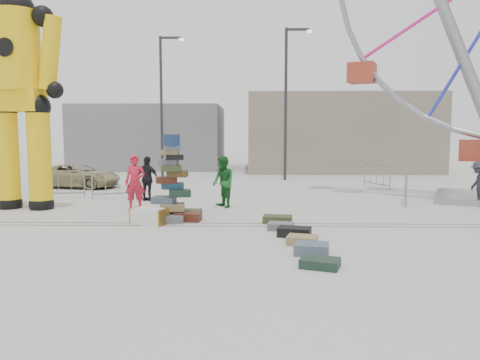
{
  "coord_description": "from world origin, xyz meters",
  "views": [
    {
      "loc": [
        1.17,
        -12.09,
        2.6
      ],
      "look_at": [
        0.84,
        1.87,
        1.15
      ],
      "focal_mm": 35.0,
      "sensor_mm": 36.0,
      "label": 1
    }
  ],
  "objects_px": {
    "barricade_dummy_b": "(58,184)",
    "parked_suv": "(77,176)",
    "pedestrian_red": "(135,182)",
    "lamp_post_right": "(288,96)",
    "crash_test_dummy": "(20,83)",
    "steamer_trunk": "(149,216)",
    "lamp_post_left": "(163,99)",
    "pedestrian_black": "(148,179)",
    "barricade_wheel_front": "(406,188)",
    "suitcase_tower": "(172,196)",
    "barricade_dummy_c": "(119,184)",
    "pedestrian_green": "(223,182)",
    "pedestrian_grey": "(478,183)",
    "barricade_wheel_back": "(377,176)"
  },
  "relations": [
    {
      "from": "crash_test_dummy",
      "to": "steamer_trunk",
      "type": "bearing_deg",
      "value": -21.22
    },
    {
      "from": "lamp_post_left",
      "to": "barricade_wheel_front",
      "type": "distance_m",
      "value": 15.25
    },
    {
      "from": "steamer_trunk",
      "to": "barricade_dummy_c",
      "type": "relative_size",
      "value": 0.48
    },
    {
      "from": "pedestrian_green",
      "to": "suitcase_tower",
      "type": "bearing_deg",
      "value": -62.08
    },
    {
      "from": "steamer_trunk",
      "to": "pedestrian_grey",
      "type": "bearing_deg",
      "value": 37.15
    },
    {
      "from": "lamp_post_left",
      "to": "parked_suv",
      "type": "distance_m",
      "value": 7.48
    },
    {
      "from": "pedestrian_red",
      "to": "lamp_post_right",
      "type": "bearing_deg",
      "value": 56.53
    },
    {
      "from": "barricade_wheel_back",
      "to": "lamp_post_right",
      "type": "bearing_deg",
      "value": -150.07
    },
    {
      "from": "steamer_trunk",
      "to": "barricade_wheel_back",
      "type": "relative_size",
      "value": 0.48
    },
    {
      "from": "suitcase_tower",
      "to": "barricade_dummy_c",
      "type": "height_order",
      "value": "suitcase_tower"
    },
    {
      "from": "steamer_trunk",
      "to": "barricade_dummy_c",
      "type": "height_order",
      "value": "barricade_dummy_c"
    },
    {
      "from": "lamp_post_left",
      "to": "steamer_trunk",
      "type": "relative_size",
      "value": 8.33
    },
    {
      "from": "crash_test_dummy",
      "to": "barricade_dummy_b",
      "type": "relative_size",
      "value": 3.97
    },
    {
      "from": "crash_test_dummy",
      "to": "barricade_wheel_front",
      "type": "relative_size",
      "value": 3.97
    },
    {
      "from": "barricade_dummy_b",
      "to": "pedestrian_green",
      "type": "bearing_deg",
      "value": -22.8
    },
    {
      "from": "barricade_dummy_b",
      "to": "parked_suv",
      "type": "relative_size",
      "value": 0.5
    },
    {
      "from": "crash_test_dummy",
      "to": "pedestrian_black",
      "type": "distance_m",
      "value": 5.37
    },
    {
      "from": "lamp_post_right",
      "to": "lamp_post_left",
      "type": "relative_size",
      "value": 1.0
    },
    {
      "from": "pedestrian_green",
      "to": "barricade_wheel_front",
      "type": "bearing_deg",
      "value": 68.04
    },
    {
      "from": "suitcase_tower",
      "to": "barricade_wheel_back",
      "type": "xyz_separation_m",
      "value": [
        8.18,
        8.13,
        -0.16
      ]
    },
    {
      "from": "crash_test_dummy",
      "to": "steamer_trunk",
      "type": "height_order",
      "value": "crash_test_dummy"
    },
    {
      "from": "barricade_wheel_front",
      "to": "pedestrian_black",
      "type": "distance_m",
      "value": 9.52
    },
    {
      "from": "barricade_dummy_c",
      "to": "pedestrian_grey",
      "type": "bearing_deg",
      "value": -27.86
    },
    {
      "from": "pedestrian_green",
      "to": "pedestrian_black",
      "type": "relative_size",
      "value": 1.05
    },
    {
      "from": "crash_test_dummy",
      "to": "lamp_post_left",
      "type": "bearing_deg",
      "value": 84.75
    },
    {
      "from": "pedestrian_black",
      "to": "parked_suv",
      "type": "distance_m",
      "value": 5.92
    },
    {
      "from": "steamer_trunk",
      "to": "barricade_dummy_b",
      "type": "xyz_separation_m",
      "value": [
        -4.73,
        5.24,
        0.33
      ]
    },
    {
      "from": "pedestrian_grey",
      "to": "suitcase_tower",
      "type": "bearing_deg",
      "value": -68.26
    },
    {
      "from": "barricade_wheel_front",
      "to": "pedestrian_grey",
      "type": "bearing_deg",
      "value": -83.08
    },
    {
      "from": "barricade_dummy_b",
      "to": "pedestrian_red",
      "type": "xyz_separation_m",
      "value": [
        3.75,
        -2.82,
        0.37
      ]
    },
    {
      "from": "parked_suv",
      "to": "crash_test_dummy",
      "type": "bearing_deg",
      "value": -165.24
    },
    {
      "from": "barricade_dummy_b",
      "to": "parked_suv",
      "type": "height_order",
      "value": "parked_suv"
    },
    {
      "from": "barricade_wheel_front",
      "to": "barricade_wheel_back",
      "type": "height_order",
      "value": "same"
    },
    {
      "from": "lamp_post_right",
      "to": "parked_suv",
      "type": "distance_m",
      "value": 11.37
    },
    {
      "from": "steamer_trunk",
      "to": "suitcase_tower",
      "type": "bearing_deg",
      "value": 72.36
    },
    {
      "from": "lamp_post_right",
      "to": "barricade_dummy_b",
      "type": "relative_size",
      "value": 4.0
    },
    {
      "from": "crash_test_dummy",
      "to": "pedestrian_black",
      "type": "relative_size",
      "value": 4.71
    },
    {
      "from": "pedestrian_green",
      "to": "pedestrian_grey",
      "type": "xyz_separation_m",
      "value": [
        8.96,
        0.61,
        -0.1
      ]
    },
    {
      "from": "barricade_wheel_front",
      "to": "suitcase_tower",
      "type": "bearing_deg",
      "value": 129.61
    },
    {
      "from": "lamp_post_right",
      "to": "pedestrian_red",
      "type": "xyz_separation_m",
      "value": [
        -5.77,
        -9.76,
        -3.56
      ]
    },
    {
      "from": "crash_test_dummy",
      "to": "barricade_dummy_c",
      "type": "relative_size",
      "value": 3.97
    },
    {
      "from": "barricade_dummy_b",
      "to": "pedestrian_black",
      "type": "relative_size",
      "value": 1.19
    },
    {
      "from": "suitcase_tower",
      "to": "barricade_wheel_front",
      "type": "xyz_separation_m",
      "value": [
        7.95,
        3.32,
        -0.16
      ]
    },
    {
      "from": "lamp_post_right",
      "to": "pedestrian_black",
      "type": "distance_m",
      "value": 10.31
    },
    {
      "from": "suitcase_tower",
      "to": "parked_suv",
      "type": "bearing_deg",
      "value": 123.74
    },
    {
      "from": "barricade_wheel_front",
      "to": "pedestrian_green",
      "type": "distance_m",
      "value": 6.66
    },
    {
      "from": "lamp_post_right",
      "to": "suitcase_tower",
      "type": "relative_size",
      "value": 3.17
    },
    {
      "from": "pedestrian_green",
      "to": "pedestrian_black",
      "type": "xyz_separation_m",
      "value": [
        -2.93,
        1.46,
        -0.05
      ]
    },
    {
      "from": "barricade_dummy_c",
      "to": "barricade_wheel_front",
      "type": "xyz_separation_m",
      "value": [
        10.83,
        -1.21,
        0.0
      ]
    },
    {
      "from": "pedestrian_green",
      "to": "pedestrian_black",
      "type": "distance_m",
      "value": 3.28
    }
  ]
}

